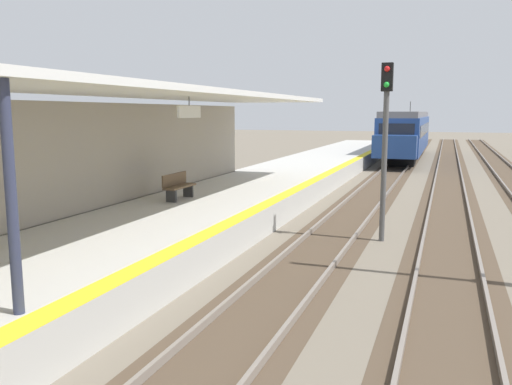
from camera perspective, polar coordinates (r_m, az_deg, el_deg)
The scene contains 7 objects.
station_platform at distance 18.46m, azimuth -4.83°, elevation -1.87°, with size 5.00×80.00×0.91m.
station_building_with_canopy at distance 15.55m, azimuth -17.45°, elevation 4.00°, with size 4.85×24.00×4.43m.
track_pair_nearest_platform at distance 21.07m, azimuth 10.79°, elevation -1.79°, with size 2.34×120.00×0.16m.
track_pair_middle at distance 20.83m, azimuth 20.07°, elevation -2.29°, with size 2.34×120.00×0.16m.
approaching_train at distance 45.13m, azimuth 15.85°, elevation 6.23°, with size 2.93×19.60×4.76m.
rail_signal_post at distance 15.88m, azimuth 13.75°, elevation 6.18°, with size 0.32×0.34×5.20m.
platform_bench at distance 17.96m, azimuth -8.41°, elevation 0.76°, with size 0.45×1.60×0.88m.
Camera 1 is at (5.10, -0.49, 3.80)m, focal length 37.13 mm.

